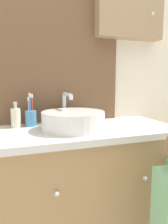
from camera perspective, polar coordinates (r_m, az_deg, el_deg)
wall_back at (r=1.51m, az=-2.35°, el=14.71°), size 3.20×0.18×2.50m
vanity_counter at (r=1.41m, az=0.70°, el=-20.95°), size 1.04×0.51×0.84m
sink_basin at (r=1.22m, az=-2.83°, el=-2.03°), size 0.35×0.40×0.20m
toothbrush_holder at (r=1.33m, az=-13.74°, el=-1.28°), size 0.07×0.07×0.20m
soap_dispenser at (r=1.32m, az=-17.39°, el=-1.35°), size 0.06×0.06×0.15m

